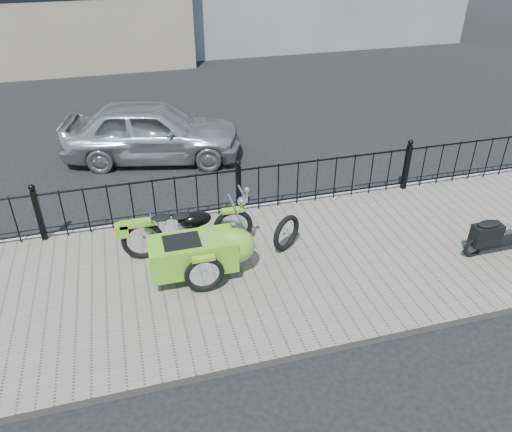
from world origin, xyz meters
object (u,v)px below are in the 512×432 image
object	(u,v)px
spare_tire	(286,233)
sedan_car	(152,131)
scooter	(497,235)
motorcycle_sidecar	(203,246)

from	to	relation	value
spare_tire	sedan_car	size ratio (longest dim) A/B	0.16
scooter	spare_tire	size ratio (longest dim) A/B	2.10
spare_tire	sedan_car	xyz separation A→B (m)	(-1.76, 4.52, 0.25)
motorcycle_sidecar	scooter	bearing A→B (deg)	-9.62
motorcycle_sidecar	scooter	distance (m)	4.82
spare_tire	sedan_car	bearing A→B (deg)	111.27
motorcycle_sidecar	scooter	world-z (taller)	motorcycle_sidecar
scooter	spare_tire	distance (m)	3.46
motorcycle_sidecar	spare_tire	world-z (taller)	motorcycle_sidecar
scooter	sedan_car	world-z (taller)	sedan_car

